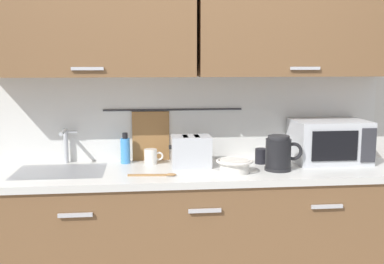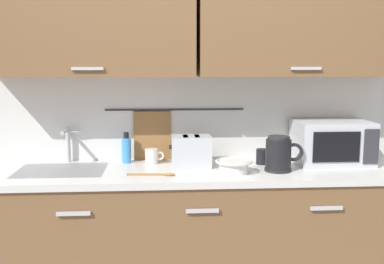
# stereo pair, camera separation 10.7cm
# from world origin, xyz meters

# --- Properties ---
(counter_unit) EXTENTS (2.53, 0.64, 0.90)m
(counter_unit) POSITION_xyz_m (-0.01, 0.30, 0.46)
(counter_unit) COLOR brown
(counter_unit) RESTS_ON ground
(back_wall_assembly) EXTENTS (3.70, 0.41, 2.50)m
(back_wall_assembly) POSITION_xyz_m (-0.00, 0.53, 1.52)
(back_wall_assembly) COLOR silver
(back_wall_assembly) RESTS_ON ground
(sink_faucet) EXTENTS (0.09, 0.17, 0.22)m
(sink_faucet) POSITION_xyz_m (-0.81, 0.53, 1.04)
(sink_faucet) COLOR #B2B5BA
(sink_faucet) RESTS_ON counter_unit
(microwave) EXTENTS (0.46, 0.35, 0.27)m
(microwave) POSITION_xyz_m (0.86, 0.41, 1.04)
(microwave) COLOR silver
(microwave) RESTS_ON counter_unit
(electric_kettle) EXTENTS (0.23, 0.16, 0.21)m
(electric_kettle) POSITION_xyz_m (0.47, 0.21, 1.00)
(electric_kettle) COLOR black
(electric_kettle) RESTS_ON counter_unit
(dish_soap_bottle) EXTENTS (0.06, 0.06, 0.20)m
(dish_soap_bottle) POSITION_xyz_m (-0.44, 0.50, 0.99)
(dish_soap_bottle) COLOR #3F8CD8
(dish_soap_bottle) RESTS_ON counter_unit
(mug_near_sink) EXTENTS (0.12, 0.08, 0.09)m
(mug_near_sink) POSITION_xyz_m (-0.28, 0.46, 0.95)
(mug_near_sink) COLOR silver
(mug_near_sink) RESTS_ON counter_unit
(mixing_bowl) EXTENTS (0.21, 0.21, 0.08)m
(mixing_bowl) POSITION_xyz_m (0.20, 0.18, 0.94)
(mixing_bowl) COLOR silver
(mixing_bowl) RESTS_ON counter_unit
(toaster) EXTENTS (0.26, 0.17, 0.19)m
(toaster) POSITION_xyz_m (-0.04, 0.37, 1.00)
(toaster) COLOR #B7BABF
(toaster) RESTS_ON counter_unit
(mug_by_kettle) EXTENTS (0.12, 0.08, 0.09)m
(mug_by_kettle) POSITION_xyz_m (0.42, 0.40, 0.95)
(mug_by_kettle) COLOR black
(mug_by_kettle) RESTS_ON counter_unit
(wooden_spoon) EXTENTS (0.28, 0.05, 0.01)m
(wooden_spoon) POSITION_xyz_m (-0.24, 0.15, 0.91)
(wooden_spoon) COLOR #9E7042
(wooden_spoon) RESTS_ON counter_unit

